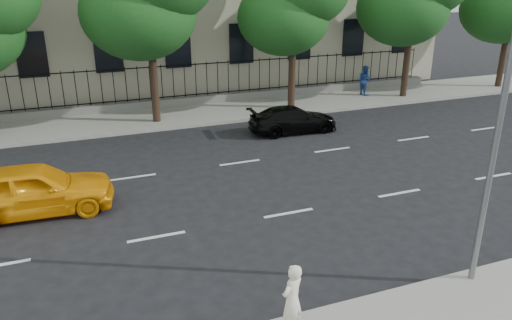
{
  "coord_description": "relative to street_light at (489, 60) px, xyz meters",
  "views": [
    {
      "loc": [
        -5.75,
        -9.74,
        6.92
      ],
      "look_at": [
        -0.87,
        3.0,
        1.67
      ],
      "focal_mm": 35.0,
      "sensor_mm": 36.0,
      "label": 1
    }
  ],
  "objects": [
    {
      "name": "woman_near",
      "position": [
        -4.71,
        -0.7,
        -4.23
      ],
      "size": [
        0.66,
        0.59,
        1.53
      ],
      "primitive_type": "imported",
      "rotation": [
        0.0,
        0.0,
        3.65
      ],
      "color": "white",
      "rests_on": "near_sidewalk"
    },
    {
      "name": "iron_fence",
      "position": [
        -2.5,
        17.47,
        -4.5
      ],
      "size": [
        30.0,
        0.5,
        2.2
      ],
      "color": "slate",
      "rests_on": "far_sidewalk"
    },
    {
      "name": "street_light",
      "position": [
        0.0,
        0.0,
        0.0
      ],
      "size": [
        0.25,
        3.32,
        8.05
      ],
      "color": "slate",
      "rests_on": "near_sidewalk"
    },
    {
      "name": "far_sidewalk",
      "position": [
        -2.5,
        15.77,
        -5.07
      ],
      "size": [
        60.0,
        4.0,
        0.15
      ],
      "primitive_type": "cube",
      "color": "gray",
      "rests_on": "ground"
    },
    {
      "name": "pedestrian_far",
      "position": [
        7.58,
        16.03,
        -4.17
      ],
      "size": [
        0.69,
        0.85,
        1.66
      ],
      "primitive_type": "imported",
      "rotation": [
        0.0,
        0.0,
        1.65
      ],
      "color": "navy",
      "rests_on": "far_sidewalk"
    },
    {
      "name": "lane_markings",
      "position": [
        -2.5,
        6.52,
        -5.14
      ],
      "size": [
        49.6,
        4.62,
        0.01
      ],
      "primitive_type": null,
      "color": "silver",
      "rests_on": "ground"
    },
    {
      "name": "ground",
      "position": [
        -2.5,
        1.77,
        -5.15
      ],
      "size": [
        120.0,
        120.0,
        0.0
      ],
      "primitive_type": "plane",
      "color": "black",
      "rests_on": "ground"
    },
    {
      "name": "yellow_taxi",
      "position": [
        -9.6,
        7.03,
        -4.37
      ],
      "size": [
        4.68,
        2.08,
        1.56
      ],
      "primitive_type": "imported",
      "rotation": [
        0.0,
        0.0,
        1.52
      ],
      "color": "#FEA50D",
      "rests_on": "ground"
    },
    {
      "name": "black_sedan",
      "position": [
        1.02,
        11.55,
        -4.56
      ],
      "size": [
        4.09,
        1.81,
        1.17
      ],
      "primitive_type": "imported",
      "rotation": [
        0.0,
        0.0,
        1.53
      ],
      "color": "black",
      "rests_on": "ground"
    }
  ]
}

